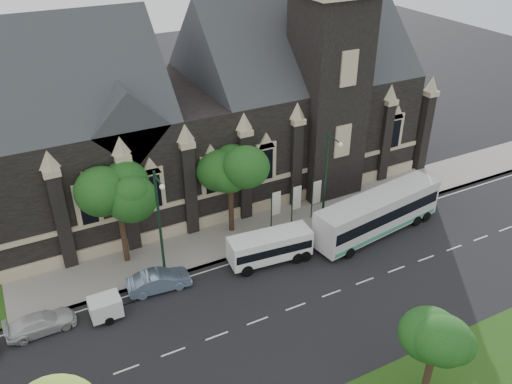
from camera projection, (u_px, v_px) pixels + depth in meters
ground at (257, 321)px, 35.71m from camera, size 160.00×160.00×0.00m
sidewalk at (204, 246)px, 42.96m from camera, size 80.00×5.00×0.15m
museum at (212, 105)px, 48.04m from camera, size 40.00×17.70×29.90m
tree_park_east at (438, 329)px, 28.69m from camera, size 3.40×3.40×6.28m
tree_walk_right at (231, 169)px, 42.28m from camera, size 4.08×4.08×7.80m
tree_walk_left at (120, 196)px, 38.73m from camera, size 3.91×3.91×7.64m
street_lamp_near at (327, 177)px, 42.56m from camera, size 0.36×1.88×9.00m
street_lamp_mid at (160, 221)px, 36.99m from camera, size 0.36×1.88×9.00m
banner_flag_left at (275, 206)px, 43.92m from camera, size 0.90×0.10×4.00m
banner_flag_center at (295, 200)px, 44.71m from camera, size 0.90×0.10×4.00m
banner_flag_right at (315, 195)px, 45.51m from camera, size 0.90×0.10×4.00m
tour_coach at (378, 213)px, 43.83m from camera, size 12.47×4.26×3.57m
shuttle_bus at (270, 246)px, 40.66m from camera, size 6.62×2.85×2.49m
box_trailer at (105, 307)px, 35.57m from camera, size 3.03×1.77×1.62m
sedan at (159, 281)px, 38.18m from camera, size 4.67×1.96×1.50m
car_far_white at (41, 323)px, 34.65m from camera, size 4.49×1.92×1.29m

